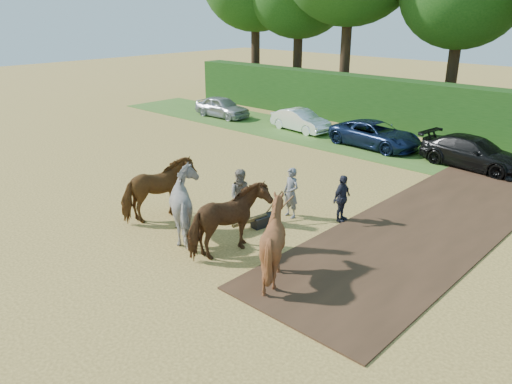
# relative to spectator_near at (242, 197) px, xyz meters

# --- Properties ---
(ground) EXTENTS (120.00, 120.00, 0.00)m
(ground) POSITION_rel_spectator_near_xyz_m (3.31, -2.03, -0.97)
(ground) COLOR gold
(ground) RESTS_ON ground
(earth_strip) EXTENTS (4.50, 17.00, 0.05)m
(earth_strip) POSITION_rel_spectator_near_xyz_m (4.81, 4.97, -0.94)
(earth_strip) COLOR #472D1C
(earth_strip) RESTS_ON ground
(grass_verge) EXTENTS (50.00, 5.00, 0.03)m
(grass_verge) POSITION_rel_spectator_near_xyz_m (3.31, 11.97, -0.95)
(grass_verge) COLOR #38601E
(grass_verge) RESTS_ON ground
(hedgerow) EXTENTS (46.00, 1.60, 3.00)m
(hedgerow) POSITION_rel_spectator_near_xyz_m (3.31, 16.47, 0.53)
(hedgerow) COLOR #14380F
(hedgerow) RESTS_ON ground
(spectator_near) EXTENTS (1.18, 1.19, 1.93)m
(spectator_near) POSITION_rel_spectator_near_xyz_m (0.00, 0.00, 0.00)
(spectator_near) COLOR tan
(spectator_near) RESTS_ON ground
(spectator_far) EXTENTS (0.45, 1.00, 1.67)m
(spectator_far) POSITION_rel_spectator_near_xyz_m (2.39, 2.48, -0.13)
(spectator_far) COLOR #23252F
(spectator_far) RESTS_ON ground
(plough_team) EXTENTS (7.30, 5.08, 2.16)m
(plough_team) POSITION_rel_spectator_near_xyz_m (0.45, -1.79, 0.10)
(plough_team) COLOR brown
(plough_team) RESTS_ON ground
(parked_cars) EXTENTS (37.16, 3.24, 1.48)m
(parked_cars) POSITION_rel_spectator_near_xyz_m (4.70, 11.75, -0.26)
(parked_cars) COLOR #A2A5A9
(parked_cars) RESTS_ON ground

